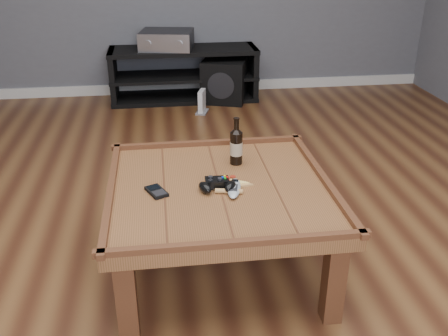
{
  "coord_description": "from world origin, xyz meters",
  "views": [
    {
      "loc": [
        -0.25,
        -2.0,
        1.5
      ],
      "look_at": [
        0.03,
        0.04,
        0.52
      ],
      "focal_mm": 40.0,
      "sensor_mm": 36.0,
      "label": 1
    }
  ],
  "objects": [
    {
      "name": "baseboard",
      "position": [
        0.0,
        2.99,
        0.05
      ],
      "size": [
        5.0,
        0.02,
        0.1
      ],
      "primitive_type": "cube",
      "color": "silver",
      "rests_on": "ground"
    },
    {
      "name": "av_receiver",
      "position": [
        -0.15,
        2.74,
        0.58
      ],
      "size": [
        0.54,
        0.47,
        0.16
      ],
      "rotation": [
        0.0,
        0.0,
        -0.19
      ],
      "color": "black",
      "rests_on": "media_console"
    },
    {
      "name": "pizza_slice",
      "position": [
        0.05,
        -0.01,
        0.46
      ],
      "size": [
        0.17,
        0.24,
        0.02
      ],
      "rotation": [
        0.0,
        0.0,
        -0.2
      ],
      "color": "tan",
      "rests_on": "coffee_table"
    },
    {
      "name": "subwoofer",
      "position": [
        0.38,
        2.66,
        0.2
      ],
      "size": [
        0.5,
        0.5,
        0.4
      ],
      "rotation": [
        0.0,
        0.0,
        -0.31
      ],
      "color": "black",
      "rests_on": "ground"
    },
    {
      "name": "game_controller",
      "position": [
        -0.01,
        -0.04,
        0.47
      ],
      "size": [
        0.19,
        0.13,
        0.05
      ],
      "rotation": [
        0.0,
        0.0,
        -0.04
      ],
      "color": "black",
      "rests_on": "coffee_table"
    },
    {
      "name": "ground",
      "position": [
        0.0,
        0.0,
        0.0
      ],
      "size": [
        6.0,
        6.0,
        0.0
      ],
      "primitive_type": "plane",
      "color": "#3F2012",
      "rests_on": "ground"
    },
    {
      "name": "smartphone",
      "position": [
        -0.28,
        -0.03,
        0.46
      ],
      "size": [
        0.11,
        0.14,
        0.02
      ],
      "rotation": [
        0.0,
        0.0,
        0.43
      ],
      "color": "black",
      "rests_on": "coffee_table"
    },
    {
      "name": "remote_control",
      "position": [
        0.06,
        -0.06,
        0.46
      ],
      "size": [
        0.1,
        0.2,
        0.03
      ],
      "rotation": [
        0.0,
        0.0,
        -0.22
      ],
      "color": "#9CA3A9",
      "rests_on": "coffee_table"
    },
    {
      "name": "game_console",
      "position": [
        0.13,
        2.32,
        0.1
      ],
      "size": [
        0.14,
        0.19,
        0.21
      ],
      "rotation": [
        0.0,
        0.0,
        -0.31
      ],
      "color": "gray",
      "rests_on": "ground"
    },
    {
      "name": "media_console",
      "position": [
        0.0,
        2.75,
        0.25
      ],
      "size": [
        1.4,
        0.45,
        0.5
      ],
      "color": "black",
      "rests_on": "ground"
    },
    {
      "name": "beer_bottle",
      "position": [
        0.11,
        0.23,
        0.55
      ],
      "size": [
        0.06,
        0.06,
        0.24
      ],
      "color": "black",
      "rests_on": "coffee_table"
    },
    {
      "name": "coffee_table",
      "position": [
        0.0,
        0.0,
        0.39
      ],
      "size": [
        1.03,
        1.03,
        0.48
      ],
      "color": "brown",
      "rests_on": "ground"
    }
  ]
}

